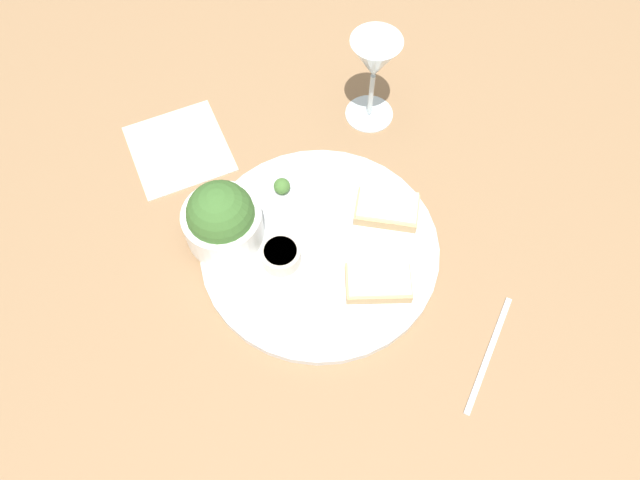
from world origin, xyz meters
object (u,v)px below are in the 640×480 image
object	(u,v)px
sauce_ramekin	(281,255)
napkin	(179,148)
salad_bowl	(222,219)
wine_glass	(374,63)
cheese_toast_far	(378,282)
fork	(489,354)
cheese_toast_near	(387,209)

from	to	relation	value
sauce_ramekin	napkin	size ratio (longest dim) A/B	0.28
salad_bowl	wine_glass	bearing A→B (deg)	48.52
cheese_toast_far	wine_glass	xyz separation A→B (m)	(-0.01, 0.32, 0.09)
wine_glass	fork	xyz separation A→B (m)	(0.16, -0.41, -0.11)
sauce_ramekin	cheese_toast_near	size ratio (longest dim) A/B	0.58
sauce_ramekin	napkin	xyz separation A→B (m)	(-0.18, 0.20, -0.03)
sauce_ramekin	wine_glass	distance (m)	0.32
cheese_toast_near	wine_glass	size ratio (longest dim) A/B	0.61
wine_glass	salad_bowl	bearing A→B (deg)	-131.48
cheese_toast_near	fork	xyz separation A→B (m)	(0.13, -0.21, -0.02)
wine_glass	sauce_ramekin	bearing A→B (deg)	-114.79
wine_glass	napkin	bearing A→B (deg)	-165.34
cheese_toast_far	fork	xyz separation A→B (m)	(0.15, -0.09, -0.02)
salad_bowl	sauce_ramekin	bearing A→B (deg)	-25.62
sauce_ramekin	napkin	bearing A→B (deg)	131.25
cheese_toast_far	wine_glass	size ratio (longest dim) A/B	0.58
salad_bowl	wine_glass	xyz separation A→B (m)	(0.21, 0.24, 0.06)
sauce_ramekin	wine_glass	size ratio (longest dim) A/B	0.35
cheese_toast_near	fork	bearing A→B (deg)	-57.56
wine_glass	napkin	xyz separation A→B (m)	(-0.31, -0.08, -0.11)
salad_bowl	napkin	xyz separation A→B (m)	(-0.09, 0.16, -0.05)
salad_bowl	cheese_toast_near	world-z (taller)	salad_bowl
cheese_toast_far	napkin	size ratio (longest dim) A/B	0.46
wine_glass	napkin	size ratio (longest dim) A/B	0.80
cheese_toast_far	napkin	distance (m)	0.40
sauce_ramekin	cheese_toast_near	distance (m)	0.17
cheese_toast_near	sauce_ramekin	bearing A→B (deg)	-151.79
fork	sauce_ramekin	bearing A→B (deg)	155.76
cheese_toast_far	cheese_toast_near	bearing A→B (deg)	82.80
cheese_toast_near	wine_glass	world-z (taller)	wine_glass
salad_bowl	napkin	bearing A→B (deg)	119.98
salad_bowl	cheese_toast_far	size ratio (longest dim) A/B	1.21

